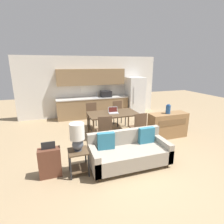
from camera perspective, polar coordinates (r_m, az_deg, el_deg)
name	(u,v)px	position (r m, az deg, el deg)	size (l,w,h in m)	color
ground_plane	(133,166)	(4.40, 6.80, -17.06)	(20.00, 20.00, 0.00)	#9E8460
wall_back	(91,87)	(8.20, -6.88, 8.26)	(6.40, 0.07, 2.70)	silver
kitchen_counter	(93,99)	(7.99, -6.24, 4.39)	(3.22, 0.65, 2.15)	#8E704C
refrigerator	(135,96)	(8.52, 7.46, 5.30)	(0.78, 0.78, 1.76)	white
dining_table	(113,115)	(5.95, 0.30, -0.84)	(1.67, 0.98, 0.75)	brown
couch	(128,152)	(4.29, 5.39, -12.78)	(1.86, 0.80, 0.84)	#3D2D1E
side_table	(78,158)	(4.00, -10.91, -14.66)	(0.42, 0.42, 0.55)	brown
table_lamp	(77,135)	(3.79, -11.28, -7.51)	(0.31, 0.31, 0.61)	#4C515B
credenza	(168,125)	(6.06, 17.75, -4.10)	(1.27, 0.46, 0.82)	olive
vase	(168,109)	(5.87, 17.86, 0.85)	(0.15, 0.15, 0.30)	#234C84
dining_chair_far_left	(92,114)	(6.64, -6.45, -0.78)	(0.44, 0.44, 0.95)	brown
dining_chair_near_left	(104,130)	(5.10, -2.48, -5.76)	(0.46, 0.46, 0.95)	brown
dining_chair_near_right	(139,126)	(5.44, 8.68, -4.55)	(0.42, 0.42, 0.95)	brown
dining_chair_far_right	(119,112)	(6.92, 2.20, -0.02)	(0.46, 0.46, 0.95)	brown
laptop	(113,111)	(5.94, 0.42, 0.17)	(0.34, 0.28, 0.20)	#B7BABC
suitcase	(50,162)	(4.09, -19.58, -15.26)	(0.46, 0.22, 0.81)	brown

